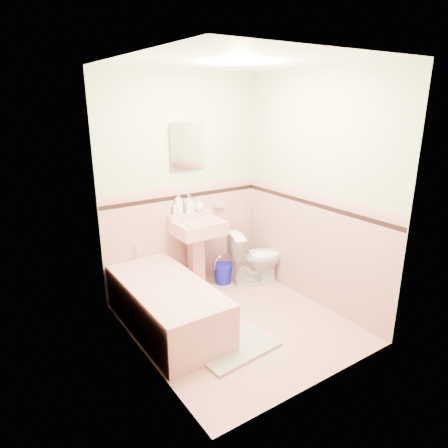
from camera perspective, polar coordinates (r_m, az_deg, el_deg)
floor at (r=4.21m, az=1.95°, el=-13.98°), size 2.20×2.20×0.00m
ceiling at (r=3.60m, az=2.39°, el=22.32°), size 2.20×2.20×0.00m
wall_back at (r=4.62m, az=-5.91°, el=5.59°), size 2.50×0.00×2.50m
wall_front at (r=2.93m, az=14.86°, el=-1.92°), size 2.50×0.00×2.50m
wall_left at (r=3.25m, az=-12.29°, el=0.16°), size 0.00×2.50×2.50m
wall_right at (r=4.36m, az=12.89°, el=4.52°), size 0.00×2.50×2.50m
wainscot_back at (r=4.79m, az=-5.60°, el=-2.07°), size 2.00×0.00×2.00m
wainscot_front at (r=3.21m, az=13.78°, el=-12.88°), size 2.00×0.00×2.00m
wainscot_left at (r=3.50m, az=-11.41°, el=-10.03°), size 0.00×2.20×2.20m
wainscot_right at (r=4.54m, az=12.24°, el=-3.52°), size 0.00×2.20×2.20m
accent_back at (r=4.64m, az=-5.75°, el=3.98°), size 2.00×0.00×2.00m
accent_front at (r=2.99m, az=14.41°, el=-4.18°), size 2.00×0.00×2.00m
accent_left at (r=3.29m, az=-11.85°, el=-1.95°), size 0.00×2.20×2.20m
accent_right at (r=4.38m, az=12.62°, el=2.83°), size 0.00×2.20×2.20m
cap_back at (r=4.61m, az=-5.79°, el=5.19°), size 2.00×0.00×2.00m
cap_front at (r=2.95m, az=14.56°, el=-2.37°), size 2.00×0.00×2.00m
cap_left at (r=3.26m, az=-11.96°, el=-0.29°), size 0.00×2.20×2.20m
cap_right at (r=4.35m, az=12.70°, el=4.11°), size 0.00×2.20×2.20m
bathtub at (r=4.06m, az=-8.20°, el=-11.71°), size 0.70×1.50×0.45m
tub_faucet at (r=4.50m, az=-12.45°, el=-3.30°), size 0.04×0.12×0.04m
sink at (r=4.68m, az=-3.66°, el=-4.64°), size 0.55×0.48×0.87m
sink_faucet at (r=4.63m, az=-4.66°, el=1.83°), size 0.02×0.02×0.10m
medicine_cabinet at (r=4.55m, az=-5.34°, el=11.16°), size 0.39×0.04×0.49m
soap_dish at (r=4.89m, az=-0.71°, el=2.73°), size 0.13×0.07×0.04m
soap_bottle_left at (r=4.57m, az=-6.56°, el=2.93°), size 0.12×0.12×0.26m
soap_bottle_mid at (r=4.64m, az=-5.07°, el=2.94°), size 0.10×0.11×0.22m
soap_bottle_right at (r=4.71m, az=-3.66°, el=2.84°), size 0.15×0.15×0.16m
tube at (r=4.57m, az=-7.11°, el=2.01°), size 0.05×0.05×0.12m
toilet at (r=4.93m, az=4.58°, el=-4.80°), size 0.73×0.56×0.66m
bucket at (r=4.98m, az=-0.16°, el=-7.13°), size 0.32×0.32×0.24m
bath_mat at (r=3.84m, az=1.53°, el=-17.16°), size 0.79×0.56×0.03m
shoe at (r=3.74m, az=0.06°, el=-17.29°), size 0.17×0.10×0.07m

